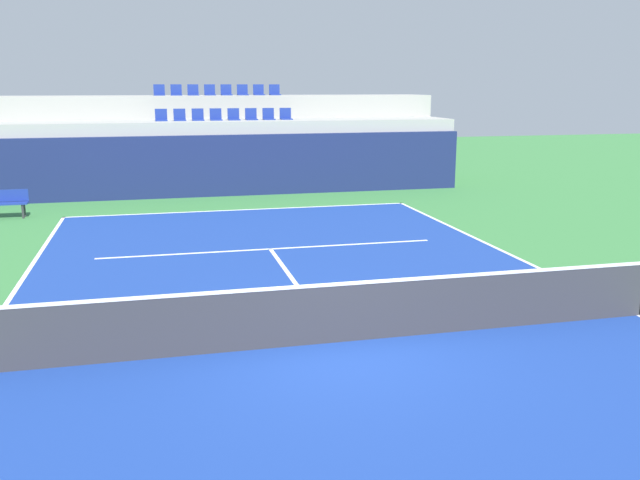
# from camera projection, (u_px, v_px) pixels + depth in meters

# --- Properties ---
(ground_plane) EXTENTS (80.00, 80.00, 0.00)m
(ground_plane) POSITION_uv_depth(u_px,v_px,m) (338.00, 343.00, 10.68)
(ground_plane) COLOR #387A3D
(court_surface) EXTENTS (11.00, 24.00, 0.01)m
(court_surface) POSITION_uv_depth(u_px,v_px,m) (338.00, 342.00, 10.68)
(court_surface) COLOR navy
(court_surface) RESTS_ON ground_plane
(baseline_far) EXTENTS (11.00, 0.10, 0.00)m
(baseline_far) POSITION_uv_depth(u_px,v_px,m) (242.00, 210.00, 22.01)
(baseline_far) COLOR white
(baseline_far) RESTS_ON court_surface
(sideline_right) EXTENTS (0.10, 24.00, 0.00)m
(sideline_right) POSITION_uv_depth(u_px,v_px,m) (638.00, 315.00, 11.93)
(sideline_right) COLOR white
(sideline_right) RESTS_ON court_surface
(service_line_far) EXTENTS (8.26, 0.10, 0.00)m
(service_line_far) POSITION_uv_depth(u_px,v_px,m) (270.00, 249.00, 16.75)
(service_line_far) COLOR white
(service_line_far) RESTS_ON court_surface
(centre_service_line) EXTENTS (0.10, 6.40, 0.00)m
(centre_service_line) POSITION_uv_depth(u_px,v_px,m) (297.00, 285.00, 13.71)
(centre_service_line) COLOR white
(centre_service_line) RESTS_ON court_surface
(back_wall) EXTENTS (17.54, 0.30, 2.20)m
(back_wall) POSITION_uv_depth(u_px,v_px,m) (230.00, 166.00, 24.70)
(back_wall) COLOR navy
(back_wall) RESTS_ON ground_plane
(stands_tier_lower) EXTENTS (17.54, 2.40, 2.65)m
(stands_tier_lower) POSITION_uv_depth(u_px,v_px,m) (226.00, 156.00, 25.93)
(stands_tier_lower) COLOR #9E9E99
(stands_tier_lower) RESTS_ON ground_plane
(stands_tier_upper) EXTENTS (17.54, 2.40, 3.54)m
(stands_tier_upper) POSITION_uv_depth(u_px,v_px,m) (220.00, 139.00, 28.11)
(stands_tier_upper) COLOR #9E9E99
(stands_tier_upper) RESTS_ON ground_plane
(seating_row_lower) EXTENTS (5.12, 0.44, 0.44)m
(seating_row_lower) POSITION_uv_depth(u_px,v_px,m) (225.00, 117.00, 25.70)
(seating_row_lower) COLOR navy
(seating_row_lower) RESTS_ON stands_tier_lower
(seating_row_upper) EXTENTS (5.12, 0.44, 0.44)m
(seating_row_upper) POSITION_uv_depth(u_px,v_px,m) (218.00, 92.00, 27.78)
(seating_row_upper) COLOR navy
(seating_row_upper) RESTS_ON stands_tier_upper
(tennis_net) EXTENTS (11.08, 0.08, 1.07)m
(tennis_net) POSITION_uv_depth(u_px,v_px,m) (338.00, 312.00, 10.57)
(tennis_net) COLOR black
(tennis_net) RESTS_ON court_surface
(player_bench) EXTENTS (1.50, 0.40, 0.85)m
(player_bench) POSITION_uv_depth(u_px,v_px,m) (2.00, 202.00, 20.60)
(player_bench) COLOR navy
(player_bench) RESTS_ON ground_plane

